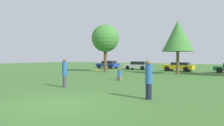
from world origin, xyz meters
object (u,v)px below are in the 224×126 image
Objects in this scene: bystander_sitting at (119,76)px; parked_car_white at (138,65)px; parked_car_blue at (108,64)px; person_catcher at (149,80)px; tree_1 at (178,36)px; tree_0 at (105,39)px; frisbee at (96,71)px; person_thrower at (65,73)px; parked_car_yellow at (179,66)px.

bystander_sitting is 0.24× the size of parked_car_white.
parked_car_blue is 0.93× the size of parked_car_white.
parked_car_white is at bearing 110.84° from bystander_sitting.
tree_1 reaches higher than person_catcher.
parked_car_blue reaches higher than parked_car_white.
tree_0 is at bearing -43.12° from person_catcher.
frisbee is 0.06× the size of parked_car_white.
parked_car_white is (1.53, 6.70, -3.80)m from tree_0.
tree_1 is at bearing 77.15° from bystander_sitting.
bystander_sitting is (0.91, 5.25, -0.52)m from person_thrower.
person_thrower is at bearing 118.05° from parked_car_blue.
person_thrower is at bearing 103.53° from parked_car_white.
bystander_sitting is 0.26× the size of parked_car_blue.
parked_car_yellow is (-1.28, 5.04, -3.71)m from tree_1.
parked_car_white is (-5.60, 14.71, 0.26)m from bystander_sitting.
parked_car_blue reaches higher than bystander_sitting.
parked_car_blue is at bearing -4.81° from parked_car_white.
frisbee is 6.19m from bystander_sitting.
tree_0 reaches higher than parked_car_blue.
person_catcher is at bearing -0.76° from frisbee.
tree_1 reaches higher than parked_car_white.
frisbee is at bearing 123.53° from parked_car_blue.
parked_car_blue is at bearing 157.07° from tree_1.
bystander_sitting is 11.46m from tree_0.
frisbee is (-3.07, 0.04, 0.30)m from person_catcher.
person_thrower is 1.02× the size of person_catcher.
parked_car_white is (-7.74, 5.31, -3.72)m from tree_1.
parked_car_yellow is (-4.28, 20.25, -0.22)m from person_catcher.
parked_car_blue is (-10.79, 20.50, -0.23)m from person_thrower.
person_catcher is at bearing -48.49° from bystander_sitting.
tree_1 is 1.49× the size of parked_car_white.
bystander_sitting is (-5.14, 5.81, -0.50)m from person_catcher.
person_thrower reaches higher than bystander_sitting.
parked_car_white reaches higher than parked_car_yellow.
tree_0 is at bearing 131.69° from bystander_sitting.
frisbee is at bearing 93.73° from parked_car_yellow.
parked_car_white is at bearing -2.05° from parked_car_yellow.
person_catcher is 1.80× the size of bystander_sitting.
parked_car_yellow is at bearing -72.81° from person_catcher.
parked_car_blue is (-13.84, 5.86, -3.69)m from tree_1.
person_thrower reaches higher than parked_car_white.
person_thrower is 20.50m from parked_car_white.
parked_car_blue is at bearing -46.09° from person_catcher.
parked_car_blue is (-16.84, 21.06, -0.20)m from person_catcher.
tree_0 reaches higher than parked_car_white.
parked_car_blue is at bearing 127.48° from bystander_sitting.
tree_1 is (3.05, 14.65, 3.46)m from person_thrower.
person_thrower is 3.04m from frisbee.
tree_1 reaches higher than frisbee.
tree_1 is at bearing 104.51° from parked_car_yellow.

